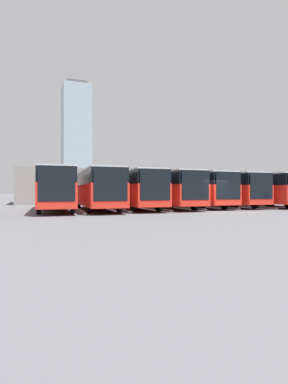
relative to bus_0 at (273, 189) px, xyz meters
The scene contains 18 objects.
ground_plane 13.69m from the bus_0, 28.47° to the left, with size 600.00×600.00×0.00m, color #5B5B60.
bus_0 is the anchor object (origin of this frame).
curb_divider_0 3.08m from the bus_0, 47.25° to the left, with size 0.24×6.72×0.15m, color #9E9E99.
bus_1 3.46m from the bus_0, 10.23° to the left, with size 3.36×12.57×3.35m.
curb_divider_1 5.94m from the bus_0, 25.68° to the left, with size 0.24×6.72×0.15m, color #9E9E99.
bus_2 6.81m from the bus_0, ahead, with size 3.36×12.57×3.35m.
curb_divider_2 8.85m from the bus_0, 10.92° to the left, with size 0.24×6.72×0.15m, color #9E9E99.
bus_3 10.22m from the bus_0, ahead, with size 3.36×12.57×3.35m.
curb_divider_3 12.16m from the bus_0, ahead, with size 0.24×6.72×0.15m, color #9E9E99.
bus_4 13.62m from the bus_0, ahead, with size 3.36×12.57×3.35m.
curb_divider_4 15.57m from the bus_0, ahead, with size 0.24×6.72×0.15m, color #9E9E99.
bus_5 17.03m from the bus_0, ahead, with size 3.36×12.57×3.35m.
curb_divider_5 18.95m from the bus_0, ahead, with size 0.24×6.72×0.15m, color #9E9E99.
bus_6 20.45m from the bus_0, ahead, with size 3.36×12.57×3.35m.
curb_divider_6 22.37m from the bus_0, ahead, with size 0.24×6.72×0.15m, color #9E9E99.
bus_7 23.84m from the bus_0, ahead, with size 3.36×12.57×3.35m.
station_building 20.45m from the bus_0, 54.35° to the right, with size 31.09×12.15×4.63m.
office_tower 179.70m from the bus_0, 91.37° to the right, with size 18.00×18.00×74.69m.
Camera 1 is at (14.02, 19.79, 1.54)m, focal length 28.00 mm.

